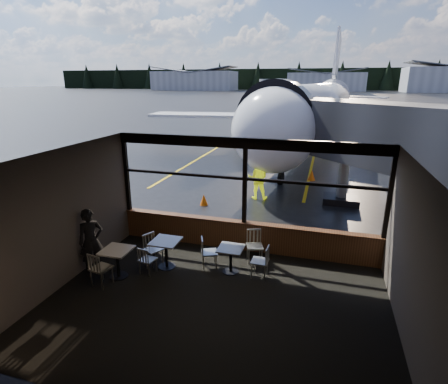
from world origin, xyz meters
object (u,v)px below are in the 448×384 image
at_px(chair_near_e, 260,262).
at_px(cone_extra, 204,200).
at_px(airliner, 318,75).
at_px(chair_near_n, 255,247).
at_px(jet_bridge, 360,150).
at_px(chair_near_w, 209,253).
at_px(cone_nose, 312,175).
at_px(cone_wing, 234,141).
at_px(cafe_table_mid, 166,254).
at_px(cafe_table_left, 118,263).
at_px(chair_mid_w, 153,250).
at_px(chair_left_s, 101,268).
at_px(passenger, 91,241).
at_px(chair_mid_s, 148,260).
at_px(ground_crew, 258,179).
at_px(cafe_table_near, 231,260).

height_order(chair_near_e, cone_extra, chair_near_e).
relative_size(airliner, chair_near_n, 37.17).
relative_size(jet_bridge, chair_near_w, 11.94).
distance_m(cone_nose, cone_wing, 11.72).
distance_m(jet_bridge, cone_extra, 6.81).
bearing_deg(cafe_table_mid, cone_extra, 97.90).
bearing_deg(cafe_table_left, cone_nose, 68.37).
height_order(chair_near_e, chair_near_w, chair_near_e).
bearing_deg(chair_mid_w, jet_bridge, 167.91).
height_order(airliner, chair_left_s, airliner).
height_order(chair_left_s, cone_nose, chair_left_s).
bearing_deg(jet_bridge, passenger, -132.70).
height_order(chair_mid_s, ground_crew, ground_crew).
height_order(airliner, chair_near_e, airliner).
height_order(chair_near_n, ground_crew, ground_crew).
bearing_deg(airliner, chair_near_n, -86.92).
height_order(cafe_table_near, chair_near_e, chair_near_e).
height_order(cafe_table_near, cone_nose, cafe_table_near).
bearing_deg(passenger, chair_left_s, -89.49).
distance_m(cafe_table_near, chair_near_e, 0.81).
bearing_deg(jet_bridge, airliner, 99.53).
distance_m(jet_bridge, cafe_table_near, 8.08).
bearing_deg(chair_mid_s, cone_wing, 108.53).
distance_m(chair_near_n, chair_left_s, 4.21).
distance_m(chair_near_e, cone_nose, 10.32).
bearing_deg(airliner, cone_nose, -82.65).
bearing_deg(chair_near_n, cone_extra, -73.77).
bearing_deg(chair_mid_w, chair_near_w, 127.80).
distance_m(ground_crew, cone_extra, 2.62).
relative_size(chair_near_w, chair_mid_w, 0.98).
xyz_separation_m(chair_near_e, chair_near_w, (-1.45, 0.11, -0.00)).
xyz_separation_m(chair_near_e, cone_nose, (0.86, 10.29, -0.17)).
bearing_deg(airliner, jet_bridge, -75.19).
height_order(chair_near_n, cone_wing, chair_near_n).
xyz_separation_m(chair_near_n, cone_nose, (1.16, 9.51, -0.20)).
height_order(jet_bridge, chair_mid_s, jet_bridge).
bearing_deg(chair_near_e, cone_nose, -2.84).
height_order(chair_mid_w, cone_nose, chair_mid_w).
distance_m(chair_near_w, ground_crew, 6.42).
bearing_deg(cafe_table_near, cone_wing, 104.31).
xyz_separation_m(chair_mid_w, cone_extra, (-0.30, 5.17, -0.22)).
xyz_separation_m(cafe_table_mid, chair_near_n, (2.32, 1.01, 0.07)).
height_order(cafe_table_left, cone_nose, cafe_table_left).
xyz_separation_m(chair_left_s, passenger, (-0.65, 0.57, 0.42)).
relative_size(chair_left_s, cone_wing, 1.70).
height_order(cafe_table_mid, cafe_table_left, cafe_table_mid).
height_order(airliner, ground_crew, airliner).
bearing_deg(chair_near_n, chair_near_w, 10.27).
bearing_deg(chair_mid_s, cafe_table_left, -140.30).
bearing_deg(chair_mid_w, chair_mid_s, 36.71).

